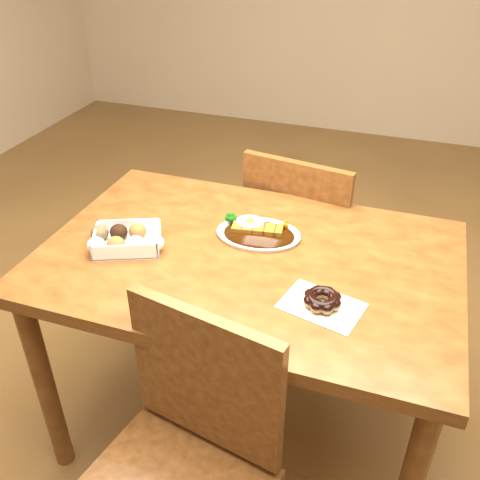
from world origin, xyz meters
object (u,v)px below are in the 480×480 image
(chair_far, at_px, (304,242))
(chair_near, at_px, (180,470))
(table, at_px, (248,282))
(pon_de_ring, at_px, (322,300))
(katsu_curry_plate, at_px, (257,232))
(donut_box, at_px, (125,239))

(chair_far, relative_size, chair_near, 1.00)
(table, relative_size, pon_de_ring, 5.30)
(chair_near, xyz_separation_m, katsu_curry_plate, (-0.02, 0.65, 0.28))
(chair_near, xyz_separation_m, donut_box, (-0.36, 0.46, 0.30))
(table, height_order, chair_far, chair_far)
(chair_far, relative_size, katsu_curry_plate, 3.24)
(chair_near, height_order, pon_de_ring, chair_near)
(pon_de_ring, bearing_deg, chair_far, 105.43)
(chair_far, height_order, donut_box, chair_far)
(chair_far, bearing_deg, katsu_curry_plate, 90.29)
(chair_near, bearing_deg, pon_de_ring, 68.82)
(chair_far, relative_size, pon_de_ring, 3.84)
(donut_box, bearing_deg, chair_near, -51.47)
(table, xyz_separation_m, chair_far, (0.06, 0.54, -0.17))
(chair_near, bearing_deg, chair_far, 98.59)
(chair_far, bearing_deg, donut_box, 65.14)
(katsu_curry_plate, distance_m, pon_de_ring, 0.37)
(table, relative_size, chair_near, 1.38)
(katsu_curry_plate, bearing_deg, chair_near, -88.49)
(donut_box, bearing_deg, pon_de_ring, -7.45)
(table, bearing_deg, katsu_curry_plate, 93.53)
(table, distance_m, chair_far, 0.57)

